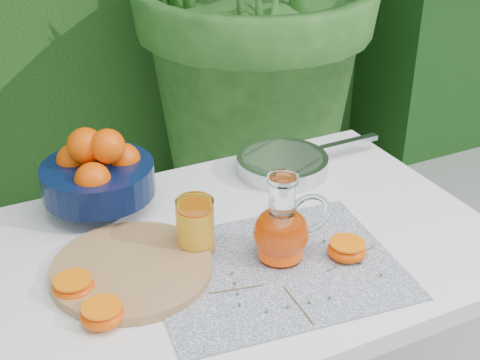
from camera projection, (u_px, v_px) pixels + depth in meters
name	position (u px, v px, depth m)	size (l,w,h in m)	color
white_table	(244.00, 274.00, 1.38)	(1.00, 0.70, 0.75)	white
placemat	(274.00, 269.00, 1.25)	(0.46, 0.36, 0.00)	#0C1A46
cutting_board	(132.00, 269.00, 1.24)	(0.30, 0.30, 0.02)	#AC854D
fruit_bowl	(98.00, 172.00, 1.41)	(0.31, 0.31, 0.19)	black
juice_pitcher	(282.00, 230.00, 1.26)	(0.16, 0.12, 0.18)	white
juice_tumbler	(195.00, 226.00, 1.28)	(0.09, 0.09, 0.11)	white
saute_pan	(283.00, 163.00, 1.59)	(0.38, 0.22, 0.04)	#B2B2B7
orange_halves	(180.00, 282.00, 1.19)	(0.58, 0.20, 0.04)	#F44402
thyme_sprigs	(299.00, 282.00, 1.21)	(0.35, 0.21, 0.01)	brown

